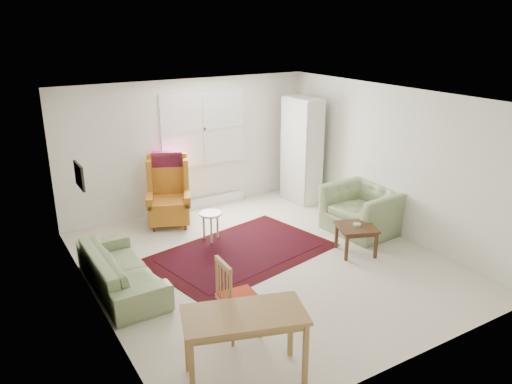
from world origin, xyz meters
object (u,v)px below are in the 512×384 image
sofa (120,262)px  wingback_chair (168,191)px  cabinet (302,150)px  coffee_table (356,239)px  desk_chair (240,297)px  armchair (364,205)px  stool (211,226)px  desk (245,346)px

sofa → wingback_chair: 2.27m
cabinet → wingback_chair: bearing=175.1°
wingback_chair → coffee_table: wingback_chair is taller
desk_chair → armchair: bearing=-61.8°
cabinet → armchair: bearing=-92.1°
armchair → wingback_chair: size_ratio=0.94×
sofa → armchair: bearing=-93.7°
stool → desk_chair: 2.70m
armchair → desk_chair: bearing=-70.5°
desk_chair → wingback_chair: bearing=-5.4°
coffee_table → stool: stool is taller
armchair → desk: (-3.67, -2.25, -0.08)m
armchair → desk: armchair is taller
sofa → desk: size_ratio=1.58×
sofa → armchair: armchair is taller
armchair → desk_chair: size_ratio=1.23×
stool → armchair: bearing=-21.9°
cabinet → desk_chair: (-3.34, -3.40, -0.55)m
sofa → coffee_table: size_ratio=3.41×
coffee_table → desk: (-2.97, -1.65, 0.16)m
armchair → desk_chair: 3.68m
armchair → coffee_table: armchair is taller
stool → desk: (-1.21, -3.24, 0.13)m
armchair → wingback_chair: wingback_chair is taller
stool → desk_chair: desk_chair is taller
armchair → sofa: bearing=-98.5°
sofa → wingback_chair: wingback_chair is taller
sofa → desk_chair: bearing=-154.7°
sofa → cabinet: bearing=-69.5°
wingback_chair → desk: bearing=-79.0°
stool → cabinet: (2.46, 0.86, 0.79)m
stool → desk_chair: size_ratio=0.51×
cabinet → coffee_table: bearing=-108.2°
coffee_table → stool: (-1.76, 1.60, 0.02)m
sofa → cabinet: cabinet is taller
wingback_chair → coffee_table: (2.09, -2.59, -0.41)m
sofa → armchair: (4.20, -0.23, 0.08)m
desk → sofa: bearing=102.0°
sofa → desk_chair: desk_chair is taller
wingback_chair → desk_chair: wingback_chair is taller
cabinet → desk_chair: cabinet is taller
armchair → desk: 4.31m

